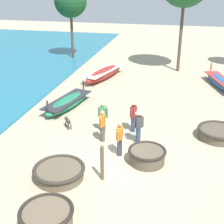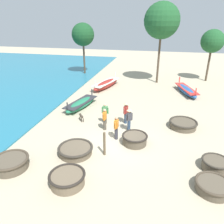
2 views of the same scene
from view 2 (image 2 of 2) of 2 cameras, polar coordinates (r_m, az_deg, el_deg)
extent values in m
plane|color=tan|center=(13.98, 1.80, -7.59)|extent=(80.00, 80.00, 0.00)
cylinder|color=brown|center=(10.87, -11.58, -16.90)|extent=(1.60, 1.60, 0.54)
torus|color=#28231E|center=(10.70, -11.70, -15.80)|extent=(1.73, 1.73, 0.13)
cylinder|color=brown|center=(13.65, 5.93, -7.19)|extent=(1.48, 1.48, 0.56)
torus|color=#28231E|center=(13.51, 5.98, -6.18)|extent=(1.60, 1.60, 0.12)
cylinder|color=brown|center=(12.71, 25.32, -12.34)|extent=(1.30, 1.30, 0.51)
torus|color=#332D26|center=(12.57, 25.53, -11.39)|extent=(1.41, 1.41, 0.10)
cylinder|color=brown|center=(12.73, -24.93, -12.17)|extent=(1.74, 1.74, 0.53)
torus|color=#42382B|center=(12.59, -25.14, -11.18)|extent=(1.88, 1.88, 0.14)
cylinder|color=brown|center=(16.27, 18.05, -3.18)|extent=(1.82, 1.82, 0.44)
torus|color=#332D26|center=(16.18, 18.14, -2.49)|extent=(1.97, 1.97, 0.15)
cylinder|color=brown|center=(12.87, -9.49, -9.92)|extent=(1.87, 1.87, 0.40)
torus|color=#332D26|center=(12.76, -9.55, -9.17)|extent=(2.02, 2.02, 0.15)
cylinder|color=brown|center=(11.33, 24.89, -17.36)|extent=(1.52, 1.52, 0.44)
torus|color=#42382B|center=(11.20, 25.09, -16.50)|extent=(1.65, 1.65, 0.12)
ellipsoid|color=#285693|center=(23.62, 18.82, 5.36)|extent=(2.25, 4.54, 0.66)
cube|color=red|center=(23.56, 18.89, 5.84)|extent=(2.18, 4.21, 0.06)
cylinder|color=red|center=(25.27, 17.21, 8.09)|extent=(0.10, 0.10, 0.59)
cylinder|color=red|center=(21.68, 21.08, 5.05)|extent=(0.10, 0.10, 0.59)
ellipsoid|color=maroon|center=(24.27, -1.57, 7.23)|extent=(2.35, 4.94, 0.76)
cube|color=silver|center=(24.20, -1.58, 7.79)|extent=(2.29, 4.58, 0.06)
cylinder|color=silver|center=(25.98, 0.91, 9.88)|extent=(0.10, 0.10, 0.69)
cylinder|color=silver|center=(22.27, -4.48, 7.45)|extent=(0.10, 0.10, 0.69)
ellipsoid|color=#237551|center=(19.06, -8.10, 2.06)|extent=(1.99, 4.26, 0.61)
cube|color=#2D2D33|center=(18.99, -8.14, 2.61)|extent=(1.96, 3.95, 0.06)
cylinder|color=#2D2D33|center=(20.38, -5.28, 5.24)|extent=(0.10, 0.10, 0.55)
cylinder|color=#2D2D33|center=(17.44, -11.59, 1.60)|extent=(0.10, 0.10, 0.55)
cylinder|color=#4C473D|center=(15.13, -1.90, -3.23)|extent=(0.22, 0.22, 0.82)
cube|color=orange|center=(14.83, -1.94, -0.89)|extent=(0.23, 0.34, 0.54)
sphere|color=tan|center=(14.68, -1.96, 0.46)|extent=(0.20, 0.20, 0.20)
cylinder|color=orange|center=(14.66, -2.13, -1.42)|extent=(0.09, 0.09, 0.48)
cylinder|color=orange|center=(15.05, -1.75, -0.72)|extent=(0.09, 0.09, 0.48)
cylinder|color=#2D425B|center=(14.99, 4.43, -3.55)|extent=(0.22, 0.22, 0.82)
cube|color=#3D3D42|center=(14.70, 4.51, -1.19)|extent=(0.40, 0.39, 0.54)
sphere|color=tan|center=(14.54, 4.56, 0.16)|extent=(0.20, 0.20, 0.20)
cylinder|color=#3D3D42|center=(14.61, 3.76, -1.53)|extent=(0.09, 0.09, 0.48)
cylinder|color=#3D3D42|center=(14.82, 5.24, -1.21)|extent=(0.09, 0.09, 0.48)
cone|color=#D1BC84|center=(14.49, 4.57, 0.64)|extent=(0.36, 0.36, 0.14)
cylinder|color=#383842|center=(14.00, 1.11, -5.58)|extent=(0.22, 0.22, 0.82)
cube|color=orange|center=(13.68, 1.13, -3.10)|extent=(0.25, 0.36, 0.54)
sphere|color=#A37556|center=(13.52, 1.14, -1.66)|extent=(0.20, 0.20, 0.20)
cylinder|color=orange|center=(13.52, 0.86, -3.69)|extent=(0.09, 0.09, 0.48)
cylinder|color=orange|center=(13.89, 1.39, -2.89)|extent=(0.09, 0.09, 0.48)
cylinder|color=#2D425B|center=(16.05, 3.57, -1.61)|extent=(0.22, 0.22, 0.82)
cube|color=maroon|center=(15.77, 3.63, 0.63)|extent=(0.31, 0.39, 0.54)
sphere|color=#A37556|center=(15.62, 3.67, 1.91)|extent=(0.20, 0.20, 0.20)
cylinder|color=maroon|center=(15.61, 3.27, 0.18)|extent=(0.09, 0.09, 0.48)
cylinder|color=maroon|center=(15.97, 3.97, 0.73)|extent=(0.09, 0.09, 0.48)
cone|color=#D1BC84|center=(15.58, 3.68, 2.35)|extent=(0.36, 0.36, 0.14)
cylinder|color=#4C473D|center=(16.01, -1.77, -1.64)|extent=(0.22, 0.22, 0.82)
cube|color=#4C8E56|center=(15.73, -1.80, 0.60)|extent=(0.37, 0.26, 0.54)
sphere|color=#DBB28E|center=(15.58, -1.82, 1.89)|extent=(0.20, 0.20, 0.20)
cylinder|color=#4C8E56|center=(15.83, -2.53, 0.54)|extent=(0.09, 0.09, 0.48)
cylinder|color=#4C8E56|center=(15.67, -1.05, 0.32)|extent=(0.09, 0.09, 0.48)
ellipsoid|color=#3D3328|center=(16.51, -7.99, -1.13)|extent=(0.49, 0.52, 0.22)
sphere|color=#3D3328|center=(16.69, -8.31, -0.61)|extent=(0.18, 0.18, 0.18)
cylinder|color=#3D3328|center=(16.27, -7.69, -1.26)|extent=(0.16, 0.18, 0.16)
cylinder|color=#3D3328|center=(16.75, -8.40, -1.72)|extent=(0.06, 0.06, 0.28)
cylinder|color=#3D3328|center=(16.79, -7.95, -1.62)|extent=(0.06, 0.06, 0.28)
cylinder|color=#3D3328|center=(16.44, -7.94, -2.20)|extent=(0.06, 0.06, 0.28)
cylinder|color=#3D3328|center=(16.48, -7.49, -2.10)|extent=(0.06, 0.06, 0.28)
cylinder|color=brown|center=(12.35, -1.99, -8.29)|extent=(0.14, 0.14, 1.44)
cylinder|color=#4C3D2D|center=(29.06, 23.83, 11.06)|extent=(0.24, 0.24, 3.75)
sphere|color=#1E5128|center=(28.67, 24.78, 16.47)|extent=(2.62, 2.62, 2.62)
cylinder|color=#4C3D2D|center=(30.24, -7.28, 13.63)|extent=(0.24, 0.24, 4.12)
sphere|color=#194723|center=(29.87, -7.60, 19.44)|extent=(2.89, 2.89, 2.89)
cylinder|color=#4C3D2D|center=(26.29, 12.07, 13.33)|extent=(0.24, 0.24, 5.50)
sphere|color=#1E5128|center=(25.90, 12.89, 22.26)|extent=(3.85, 3.85, 3.85)
camera|label=1|loc=(0.51, -6.48, 16.05)|focal=50.00mm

